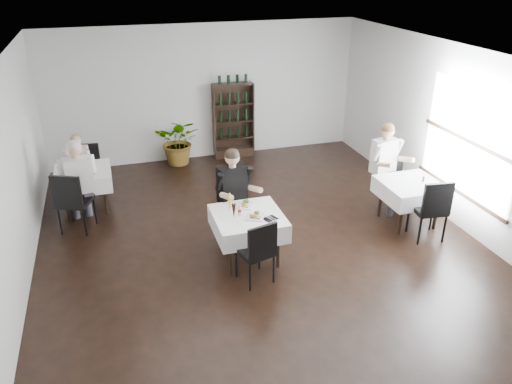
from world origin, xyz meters
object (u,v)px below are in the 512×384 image
at_px(main_table, 248,223).
at_px(potted_tree, 179,141).
at_px(wine_shelf, 233,121).
at_px(diner_main, 235,190).

height_order(main_table, potted_tree, potted_tree).
height_order(wine_shelf, potted_tree, wine_shelf).
distance_m(wine_shelf, potted_tree, 1.33).
relative_size(main_table, potted_tree, 0.95).
bearing_deg(diner_main, main_table, -85.22).
xyz_separation_m(potted_tree, diner_main, (0.34, -3.64, 0.39)).
relative_size(wine_shelf, diner_main, 1.09).
height_order(main_table, diner_main, diner_main).
distance_m(wine_shelf, diner_main, 3.87).
bearing_deg(potted_tree, main_table, -84.75).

